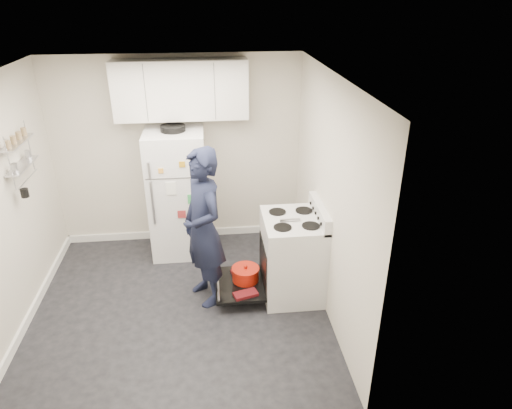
{
  "coord_description": "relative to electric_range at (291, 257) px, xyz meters",
  "views": [
    {
      "loc": [
        0.4,
        -4.14,
        3.24
      ],
      "look_at": [
        0.89,
        0.35,
        1.05
      ],
      "focal_mm": 32.0,
      "sensor_mm": 36.0,
      "label": 1
    }
  ],
  "objects": [
    {
      "name": "wall_shelf_rack",
      "position": [
        -2.78,
        0.34,
        1.21
      ],
      "size": [
        0.14,
        0.6,
        0.61
      ],
      "color": "#B2B2B7",
      "rests_on": "room"
    },
    {
      "name": "person",
      "position": [
        -0.96,
        -0.0,
        0.43
      ],
      "size": [
        0.66,
        0.77,
        1.79
      ],
      "primitive_type": "imported",
      "rotation": [
        0.0,
        0.0,
        -1.14
      ],
      "color": "black",
      "rests_on": "ground"
    },
    {
      "name": "room",
      "position": [
        -1.29,
        -0.12,
        0.74
      ],
      "size": [
        3.21,
        3.21,
        2.51
      ],
      "color": "black",
      "rests_on": "ground"
    },
    {
      "name": "open_oven_door",
      "position": [
        -0.55,
        0.02,
        -0.27
      ],
      "size": [
        0.55,
        0.7,
        0.24
      ],
      "color": "black",
      "rests_on": "ground"
    },
    {
      "name": "refrigerator",
      "position": [
        -1.28,
        1.1,
        0.36
      ],
      "size": [
        0.72,
        0.74,
        1.72
      ],
      "color": "white",
      "rests_on": "ground"
    },
    {
      "name": "upper_cabinets",
      "position": [
        -1.16,
        1.28,
        1.63
      ],
      "size": [
        1.6,
        0.33,
        0.7
      ],
      "primitive_type": "cube",
      "color": "silver",
      "rests_on": "room"
    },
    {
      "name": "electric_range",
      "position": [
        0.0,
        0.0,
        0.0
      ],
      "size": [
        0.66,
        0.76,
        1.1
      ],
      "color": "silver",
      "rests_on": "ground"
    }
  ]
}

